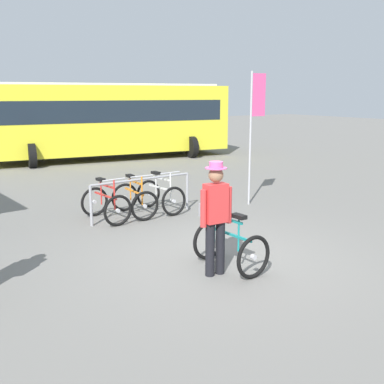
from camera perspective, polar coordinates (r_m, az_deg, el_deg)
The scene contains 9 objects.
ground_plane at distance 7.79m, azimuth 3.25°, elevation -8.13°, with size 80.00×80.00×0.00m, color slate.
bike_rack_rail at distance 10.21m, azimuth -6.15°, elevation 0.41°, with size 2.50×0.27×0.88m.
racked_bike_red at distance 10.04m, azimuth -10.58°, elevation -1.50°, with size 0.79×1.17×0.97m.
racked_bike_orange at distance 10.36m, azimuth -7.12°, elevation -0.96°, with size 0.67×1.12×0.98m.
racked_bike_white at distance 10.72m, azimuth -3.88°, elevation -0.46°, with size 0.79×1.19×0.98m.
featured_bicycle at distance 7.30m, azimuth 4.09°, elevation -5.50°, with size 0.76×1.23×1.09m.
person_with_featured_bike at distance 6.83m, azimuth 2.92°, elevation -2.70°, with size 0.53×0.32×1.72m.
bus_distant at distance 19.71m, azimuth -10.30°, elevation 9.11°, with size 10.22×4.15×3.08m.
banner_flag at distance 11.31m, azimuth 7.80°, elevation 9.63°, with size 0.45×0.05×3.20m.
Camera 1 is at (-4.26, -5.94, 2.68)m, focal length 43.30 mm.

